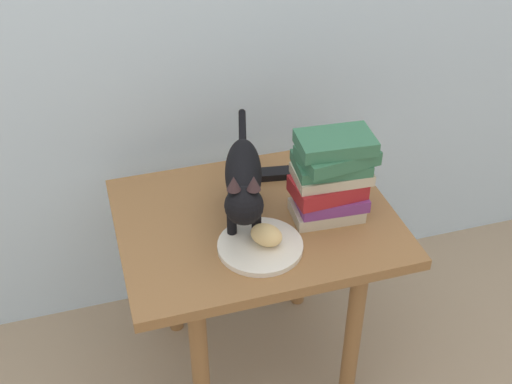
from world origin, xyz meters
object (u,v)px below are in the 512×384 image
book_stack (331,176)px  tv_remote (285,173)px  side_table (256,243)px  bread_roll (266,235)px  cat (243,180)px  plate (260,246)px

book_stack → tv_remote: (-0.05, 0.19, -0.11)m
side_table → book_stack: book_stack is taller
side_table → bread_roll: (-0.01, -0.12, 0.13)m
tv_remote → side_table: bearing=-121.6°
cat → side_table: bearing=19.1°
tv_remote → book_stack: bearing=-66.4°
plate → tv_remote: tv_remote is taller
plate → cat: size_ratio=0.44×
plate → cat: (-0.01, 0.11, 0.13)m
book_stack → plate: bearing=-159.3°
tv_remote → bread_roll: bearing=-108.6°
book_stack → tv_remote: bearing=105.2°
side_table → book_stack: 0.28m
bread_roll → cat: (-0.03, 0.11, 0.09)m
tv_remote → cat: bearing=-126.3°
bread_roll → side_table: bearing=85.3°
side_table → book_stack: (0.18, -0.04, 0.21)m
side_table → tv_remote: tv_remote is taller
cat → book_stack: 0.22m
plate → book_stack: (0.21, 0.08, 0.11)m
plate → cat: 0.16m
cat → book_stack: size_ratio=2.00×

